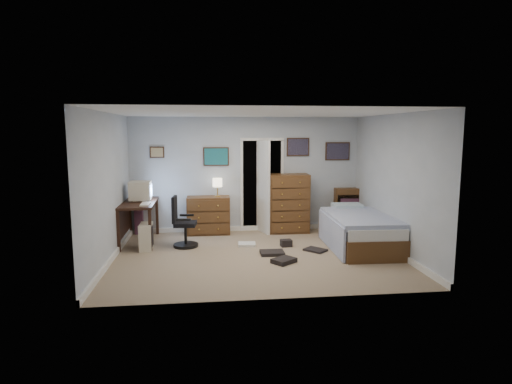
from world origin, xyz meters
TOP-DOWN VIEW (x-y plane):
  - floor at (0.00, 0.00)m, footprint 5.00×4.00m
  - computer_desk at (-2.30, 1.20)m, footprint 0.67×1.42m
  - crt_monitor at (-2.18, 1.35)m, footprint 0.43×0.40m
  - keyboard at (-2.02, 0.85)m, footprint 0.17×0.44m
  - pc_tower at (-2.00, 0.65)m, footprint 0.23×0.46m
  - office_chair at (-1.33, 0.76)m, footprint 0.51×0.51m
  - media_stack at (-2.32, 1.93)m, footprint 0.17×0.17m
  - low_dresser at (-0.83, 1.77)m, footprint 0.91×0.46m
  - table_lamp at (-0.63, 1.77)m, footprint 0.20×0.20m
  - doorway at (0.35, 2.27)m, footprint 0.96×1.12m
  - tall_dresser at (0.91, 1.75)m, footprint 0.88×0.54m
  - headboard_bookcase at (2.50, 1.86)m, footprint 1.04×0.32m
  - bed at (1.98, 0.36)m, footprint 1.22×2.18m
  - wall_posters at (0.57, 1.98)m, footprint 4.38×0.04m
  - floor_clutter at (0.43, 0.11)m, footprint 1.63×1.55m

SIDE VIEW (x-z plane):
  - floor at x=0.00m, z-range -0.02..0.00m
  - floor_clutter at x=0.43m, z-range -0.03..0.10m
  - pc_tower at x=-2.00m, z-range 0.00..0.49m
  - bed at x=1.98m, z-range -0.02..0.68m
  - office_chair at x=-1.33m, z-range -0.11..0.86m
  - low_dresser at x=-0.83m, z-range 0.00..0.81m
  - media_stack at x=-2.32m, z-range 0.00..0.84m
  - headboard_bookcase at x=2.50m, z-range 0.03..0.96m
  - computer_desk at x=-2.30m, z-range 0.22..1.03m
  - tall_dresser at x=0.91m, z-range 0.00..1.27m
  - keyboard at x=-2.02m, z-range 0.81..0.84m
  - doorway at x=0.35m, z-range -0.02..2.03m
  - crt_monitor at x=-2.18m, z-range 0.82..1.21m
  - table_lamp at x=-0.63m, z-range 0.90..1.29m
  - wall_posters at x=0.57m, z-range 1.45..2.05m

